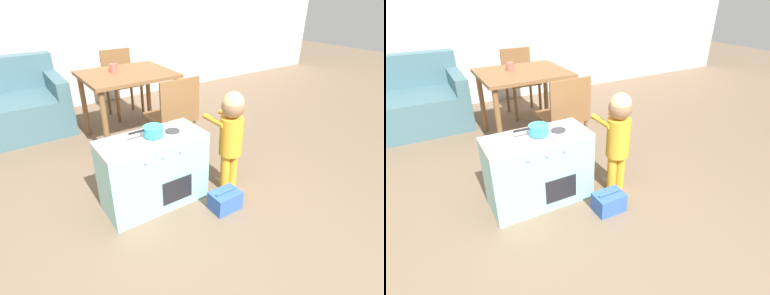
{
  "view_description": "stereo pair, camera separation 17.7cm",
  "coord_description": "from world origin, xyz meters",
  "views": [
    {
      "loc": [
        -0.88,
        -0.79,
        1.53
      ],
      "look_at": [
        0.27,
        0.9,
        0.43
      ],
      "focal_mm": 28.0,
      "sensor_mm": 36.0,
      "label": 1
    },
    {
      "loc": [
        -0.73,
        -0.89,
        1.53
      ],
      "look_at": [
        0.27,
        0.9,
        0.43
      ],
      "focal_mm": 28.0,
      "sensor_mm": 36.0,
      "label": 2
    }
  ],
  "objects": [
    {
      "name": "wall_back",
      "position": [
        0.0,
        3.59,
        1.3
      ],
      "size": [
        10.0,
        0.06,
        2.6
      ],
      "color": "beige",
      "rests_on": "ground_plane"
    },
    {
      "name": "toy_pot",
      "position": [
        -0.02,
        0.97,
        0.62
      ],
      "size": [
        0.26,
        0.15,
        0.07
      ],
      "color": "#38B2D6",
      "rests_on": "play_kitchen"
    },
    {
      "name": "toy_basket",
      "position": [
        0.37,
        0.59,
        0.08
      ],
      "size": [
        0.23,
        0.16,
        0.17
      ],
      "color": "#335BB2",
      "rests_on": "ground_plane"
    },
    {
      "name": "child_figure",
      "position": [
        0.58,
        0.8,
        0.55
      ],
      "size": [
        0.21,
        0.34,
        0.85
      ],
      "color": "gold",
      "rests_on": "ground_plane"
    },
    {
      "name": "dining_chair_near",
      "position": [
        0.45,
        1.47,
        0.46
      ],
      "size": [
        0.4,
        0.4,
        0.84
      ],
      "color": "brown",
      "rests_on": "ground_plane"
    },
    {
      "name": "dining_chair_far",
      "position": [
        0.51,
        2.9,
        0.46
      ],
      "size": [
        0.4,
        0.4,
        0.84
      ],
      "rotation": [
        0.0,
        0.0,
        3.14
      ],
      "color": "brown",
      "rests_on": "ground_plane"
    },
    {
      "name": "play_kitchen",
      "position": [
        -0.03,
        0.97,
        0.29
      ],
      "size": [
        0.79,
        0.37,
        0.58
      ],
      "color": "#8CD1CC",
      "rests_on": "ground_plane"
    },
    {
      "name": "cup_on_table",
      "position": [
        0.21,
        2.29,
        0.78
      ],
      "size": [
        0.08,
        0.08,
        0.09
      ],
      "color": "#D15B4C",
      "rests_on": "dining_table"
    },
    {
      "name": "dining_table",
      "position": [
        0.31,
        2.2,
        0.63
      ],
      "size": [
        0.92,
        0.8,
        0.74
      ],
      "color": "brown",
      "rests_on": "ground_plane"
    },
    {
      "name": "ground_plane",
      "position": [
        0.0,
        0.0,
        0.0
      ],
      "size": [
        16.0,
        16.0,
        0.0
      ],
      "primitive_type": "plane",
      "color": "brown"
    }
  ]
}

